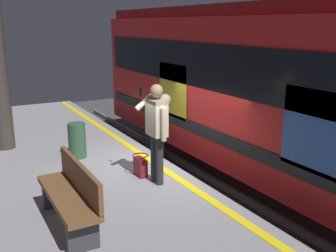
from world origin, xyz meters
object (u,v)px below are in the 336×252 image
at_px(train_carriage, 288,87).
at_px(handbag, 140,166).
at_px(passenger, 157,126).
at_px(trash_bin, 77,140).
at_px(bench, 71,193).

height_order(train_carriage, handbag, train_carriage).
bearing_deg(train_carriage, passenger, 90.36).
relative_size(handbag, trash_bin, 0.55).
bearing_deg(handbag, passenger, -162.44).
xyz_separation_m(train_carriage, trash_bin, (1.97, 3.88, -1.10)).
bearing_deg(train_carriage, trash_bin, 63.07).
distance_m(train_carriage, trash_bin, 4.49).
distance_m(bench, trash_bin, 2.91).
xyz_separation_m(train_carriage, passenger, (-0.02, 3.04, -0.43)).
height_order(handbag, bench, bench).
bearing_deg(passenger, train_carriage, -89.64).
bearing_deg(trash_bin, passenger, -157.16).
bearing_deg(bench, passenger, -65.73).
xyz_separation_m(passenger, bench, (-0.78, 1.73, -0.54)).
bearing_deg(trash_bin, bench, 162.20).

